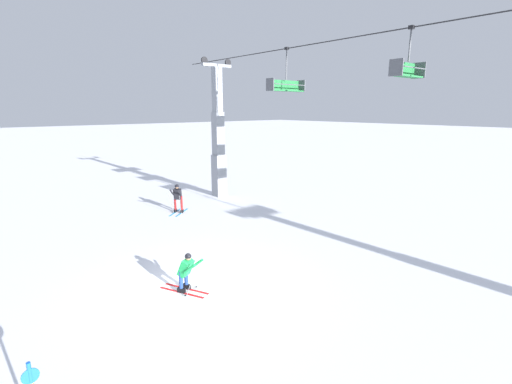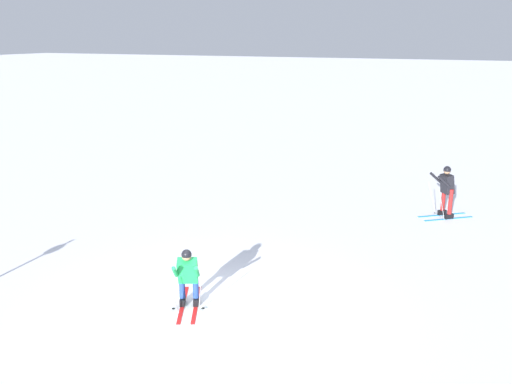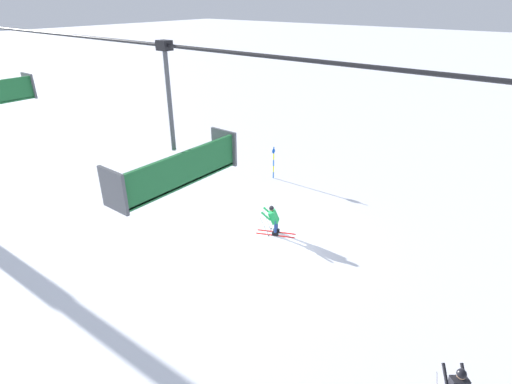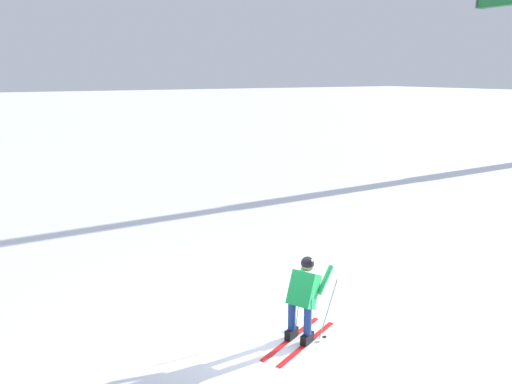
% 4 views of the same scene
% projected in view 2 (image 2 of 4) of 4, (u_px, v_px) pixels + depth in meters
% --- Properties ---
extents(ground_plane, '(260.00, 260.00, 0.00)m').
position_uv_depth(ground_plane, '(213.00, 311.00, 11.95)').
color(ground_plane, white).
extents(skier_carving_main, '(1.76, 1.14, 1.50)m').
position_uv_depth(skier_carving_main, '(188.00, 274.00, 11.88)').
color(skier_carving_main, red).
rests_on(skier_carving_main, ground_plane).
extents(skier_distant_uphill, '(1.46, 1.68, 1.75)m').
position_uv_depth(skier_distant_uphill, '(446.00, 188.00, 17.77)').
color(skier_distant_uphill, '#198CCC').
rests_on(skier_distant_uphill, ground_plane).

